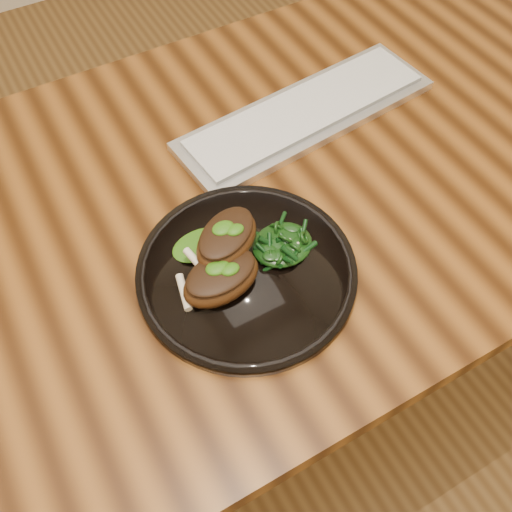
{
  "coord_description": "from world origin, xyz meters",
  "views": [
    {
      "loc": [
        -0.22,
        -0.53,
        1.42
      ],
      "look_at": [
        -0.0,
        -0.14,
        0.78
      ],
      "focal_mm": 40.0,
      "sensor_mm": 36.0,
      "label": 1
    }
  ],
  "objects_px": {
    "lamb_chop_front": "(221,278)",
    "greens_heap": "(282,242)",
    "desk": "(215,234)",
    "keyboard": "(306,113)",
    "plate": "(247,271)"
  },
  "relations": [
    {
      "from": "lamb_chop_front",
      "to": "keyboard",
      "type": "distance_m",
      "value": 0.38
    },
    {
      "from": "desk",
      "to": "greens_heap",
      "type": "distance_m",
      "value": 0.19
    },
    {
      "from": "lamb_chop_front",
      "to": "greens_heap",
      "type": "xyz_separation_m",
      "value": [
        0.1,
        0.02,
        -0.01
      ]
    },
    {
      "from": "greens_heap",
      "to": "desk",
      "type": "bearing_deg",
      "value": 106.94
    },
    {
      "from": "keyboard",
      "to": "lamb_chop_front",
      "type": "bearing_deg",
      "value": -139.74
    },
    {
      "from": "desk",
      "to": "lamb_chop_front",
      "type": "relative_size",
      "value": 13.22
    },
    {
      "from": "lamb_chop_front",
      "to": "keyboard",
      "type": "height_order",
      "value": "lamb_chop_front"
    },
    {
      "from": "plate",
      "to": "keyboard",
      "type": "bearing_deg",
      "value": 43.73
    },
    {
      "from": "desk",
      "to": "keyboard",
      "type": "xyz_separation_m",
      "value": [
        0.23,
        0.09,
        0.09
      ]
    },
    {
      "from": "lamb_chop_front",
      "to": "greens_heap",
      "type": "relative_size",
      "value": 1.38
    },
    {
      "from": "desk",
      "to": "greens_heap",
      "type": "height_order",
      "value": "greens_heap"
    },
    {
      "from": "desk",
      "to": "plate",
      "type": "height_order",
      "value": "plate"
    },
    {
      "from": "plate",
      "to": "greens_heap",
      "type": "relative_size",
      "value": 3.5
    },
    {
      "from": "lamb_chop_front",
      "to": "greens_heap",
      "type": "bearing_deg",
      "value": 8.83
    },
    {
      "from": "plate",
      "to": "keyboard",
      "type": "relative_size",
      "value": 0.64
    }
  ]
}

